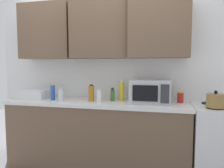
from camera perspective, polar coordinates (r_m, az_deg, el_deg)
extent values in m
cube|color=white|center=(3.05, -2.24, 3.89)|extent=(3.19, 0.06, 2.60)
cube|color=brown|center=(3.21, -16.80, 13.14)|extent=(0.73, 0.33, 0.75)
cube|color=brown|center=(2.87, -3.53, 14.33)|extent=(0.79, 0.51, 0.75)
cube|color=brown|center=(2.79, 12.39, 14.50)|extent=(0.73, 0.33, 0.75)
cube|color=brown|center=(2.89, -4.00, -13.78)|extent=(2.29, 0.60, 0.86)
cube|color=white|center=(2.77, -4.06, -4.95)|extent=(2.32, 0.63, 0.04)
cylinder|color=black|center=(2.55, 25.80, -5.75)|extent=(0.18, 0.18, 0.01)
cylinder|color=black|center=(2.82, 24.59, -4.71)|extent=(0.18, 0.18, 0.01)
cylinder|color=olive|center=(2.53, 25.87, -4.00)|extent=(0.19, 0.19, 0.15)
sphere|color=black|center=(2.52, 25.95, -1.96)|extent=(0.04, 0.04, 0.04)
cube|color=#B7B7BC|center=(2.66, 10.16, -1.97)|extent=(0.48, 0.36, 0.28)
cube|color=black|center=(2.48, 8.79, -2.46)|extent=(0.29, 0.01, 0.18)
cube|color=#2D2D33|center=(2.47, 13.91, -2.57)|extent=(0.10, 0.01, 0.21)
cube|color=silver|center=(3.15, -19.95, -2.57)|extent=(0.38, 0.30, 0.12)
cylinder|color=silver|center=(2.82, -13.46, -3.06)|extent=(0.07, 0.07, 0.14)
cylinder|color=silver|center=(2.81, -13.50, -1.43)|extent=(0.04, 0.04, 0.02)
cylinder|color=#386B2D|center=(2.76, 0.14, -3.06)|extent=(0.05, 0.05, 0.14)
cylinder|color=black|center=(2.75, 0.14, -1.32)|extent=(0.03, 0.03, 0.03)
cylinder|color=white|center=(2.68, -3.48, -3.37)|extent=(0.06, 0.06, 0.14)
cylinder|color=silver|center=(2.67, -3.49, -1.66)|extent=(0.04, 0.04, 0.02)
cylinder|color=#AD701E|center=(2.75, -5.54, -2.54)|extent=(0.07, 0.07, 0.20)
cylinder|color=black|center=(2.73, -5.56, -0.31)|extent=(0.05, 0.05, 0.02)
cylinder|color=red|center=(2.76, 17.75, -3.50)|extent=(0.08, 0.08, 0.12)
cylinder|color=yellow|center=(2.76, 17.79, -2.00)|extent=(0.05, 0.05, 0.02)
cylinder|color=gold|center=(2.79, 2.56, -1.99)|extent=(0.07, 0.07, 0.24)
cylinder|color=silver|center=(2.78, 2.57, 0.69)|extent=(0.05, 0.05, 0.02)
cylinder|color=#2D56B7|center=(2.93, -15.51, -2.25)|extent=(0.06, 0.06, 0.20)
cylinder|color=yellow|center=(2.92, -15.57, -0.04)|extent=(0.04, 0.04, 0.03)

